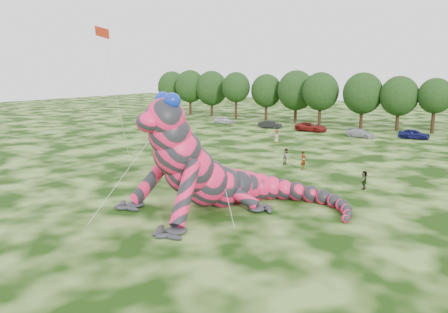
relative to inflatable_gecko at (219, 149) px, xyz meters
name	(u,v)px	position (x,y,z in m)	size (l,w,h in m)	color
ground	(221,259)	(5.54, -7.75, -4.27)	(240.00, 240.00, 0.00)	#16330A
inflatable_gecko	(219,149)	(0.00, 0.00, 0.00)	(14.39, 17.09, 8.55)	#ED1A4F
flying_kite	(104,43)	(-13.45, 1.44, 8.03)	(2.92, 5.14, 14.24)	red
tree_0	(172,92)	(-49.01, 51.48, 0.48)	(6.91, 6.22, 9.51)	black
tree_1	(190,93)	(-42.81, 50.30, 0.63)	(6.74, 6.07, 9.81)	black
tree_2	(212,94)	(-37.47, 51.01, 0.55)	(7.04, 6.34, 9.64)	black
tree_3	(236,96)	(-30.17, 49.31, 0.45)	(5.81, 5.23, 9.44)	black
tree_4	(266,97)	(-24.10, 50.96, 0.26)	(6.22, 5.60, 9.06)	black
tree_5	(296,96)	(-17.58, 50.68, 0.63)	(7.16, 6.44, 9.80)	black
tree_6	(320,99)	(-12.01, 48.93, 0.47)	(6.52, 5.86, 9.49)	black
tree_7	(362,101)	(-4.54, 49.05, 0.47)	(6.68, 6.01, 9.48)	black
tree_8	(399,104)	(1.33, 49.23, 0.20)	(6.14, 5.53, 8.94)	black
tree_9	(434,106)	(6.61, 49.59, 0.07)	(5.27, 4.74, 8.68)	black
car_0	(224,120)	(-27.64, 41.31, -3.62)	(1.55, 3.84, 1.31)	silver
car_1	(270,124)	(-17.51, 40.41, -3.61)	(1.40, 4.02, 1.32)	black
car_2	(311,127)	(-10.07, 40.80, -3.53)	(2.45, 5.32, 1.48)	maroon
car_3	(360,133)	(-1.46, 38.90, -3.65)	(1.75, 4.31, 1.25)	#A0A4A8
car_4	(414,134)	(5.44, 41.78, -3.54)	(1.72, 4.28, 1.46)	#131450
spectator_1	(286,157)	(-2.09, 15.46, -3.40)	(0.85, 0.66, 1.74)	gray
spectator_4	(276,136)	(-9.57, 27.51, -3.39)	(0.87, 0.56, 1.77)	gray
spectator_5	(364,180)	(7.59, 10.57, -3.49)	(1.45, 0.46, 1.57)	gray
spectator_0	(303,161)	(0.32, 14.43, -3.34)	(0.68, 0.45, 1.86)	gray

